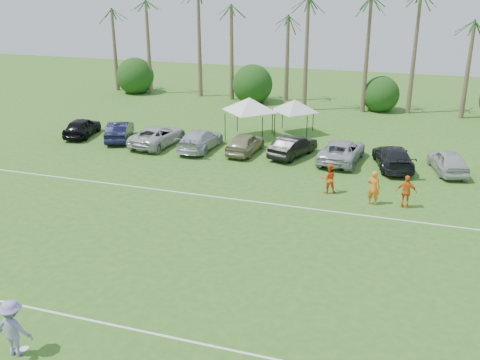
% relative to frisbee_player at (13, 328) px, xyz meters
% --- Properties ---
extents(field_lines, '(80.00, 12.10, 0.01)m').
position_rel_frisbee_player_xyz_m(field_lines, '(2.41, 8.25, -0.96)').
color(field_lines, white).
rests_on(field_lines, ground).
extents(palm_tree_0, '(2.40, 2.40, 8.90)m').
position_rel_frisbee_player_xyz_m(palm_tree_0, '(-19.59, 38.25, 6.51)').
color(palm_tree_0, brown).
rests_on(palm_tree_0, ground).
extents(palm_tree_1, '(2.40, 2.40, 9.90)m').
position_rel_frisbee_player_xyz_m(palm_tree_1, '(-14.59, 38.25, 7.39)').
color(palm_tree_1, brown).
rests_on(palm_tree_1, ground).
extents(palm_tree_2, '(2.40, 2.40, 10.90)m').
position_rel_frisbee_player_xyz_m(palm_tree_2, '(-9.59, 38.25, 8.25)').
color(palm_tree_2, brown).
rests_on(palm_tree_2, ground).
extents(palm_tree_4, '(2.40, 2.40, 8.90)m').
position_rel_frisbee_player_xyz_m(palm_tree_4, '(-1.59, 38.25, 6.51)').
color(palm_tree_4, brown).
rests_on(palm_tree_4, ground).
extents(palm_tree_5, '(2.40, 2.40, 9.90)m').
position_rel_frisbee_player_xyz_m(palm_tree_5, '(2.41, 38.25, 7.39)').
color(palm_tree_5, brown).
rests_on(palm_tree_5, ground).
extents(palm_tree_6, '(2.40, 2.40, 10.90)m').
position_rel_frisbee_player_xyz_m(palm_tree_6, '(6.41, 38.25, 8.25)').
color(palm_tree_6, brown).
rests_on(palm_tree_6, ground).
extents(palm_tree_8, '(2.40, 2.40, 8.90)m').
position_rel_frisbee_player_xyz_m(palm_tree_8, '(15.41, 38.25, 6.51)').
color(palm_tree_8, brown).
rests_on(palm_tree_8, ground).
extents(bush_tree_0, '(4.00, 4.00, 4.00)m').
position_rel_frisbee_player_xyz_m(bush_tree_0, '(-16.59, 39.25, 0.83)').
color(bush_tree_0, brown).
rests_on(bush_tree_0, ground).
extents(bush_tree_1, '(4.00, 4.00, 4.00)m').
position_rel_frisbee_player_xyz_m(bush_tree_1, '(-3.59, 39.25, 0.83)').
color(bush_tree_1, brown).
rests_on(bush_tree_1, ground).
extents(bush_tree_2, '(4.00, 4.00, 4.00)m').
position_rel_frisbee_player_xyz_m(bush_tree_2, '(8.41, 39.25, 0.83)').
color(bush_tree_2, brown).
rests_on(bush_tree_2, ground).
extents(sideline_player_a, '(0.74, 0.55, 1.87)m').
position_rel_frisbee_player_xyz_m(sideline_player_a, '(9.70, 15.90, -0.03)').
color(sideline_player_a, orange).
rests_on(sideline_player_a, ground).
extents(sideline_player_b, '(1.00, 0.88, 1.71)m').
position_rel_frisbee_player_xyz_m(sideline_player_b, '(7.20, 16.79, -0.11)').
color(sideline_player_b, '#E95A19').
rests_on(sideline_player_b, ground).
extents(sideline_player_c, '(1.04, 0.45, 1.77)m').
position_rel_frisbee_player_xyz_m(sideline_player_c, '(11.36, 15.97, -0.08)').
color(sideline_player_c, orange).
rests_on(sideline_player_c, ground).
extents(canopy_tent_left, '(4.38, 4.38, 3.55)m').
position_rel_frisbee_player_xyz_m(canopy_tent_left, '(-0.28, 26.12, 2.07)').
color(canopy_tent_left, black).
rests_on(canopy_tent_left, ground).
extents(canopy_tent_right, '(3.84, 3.84, 3.11)m').
position_rel_frisbee_player_xyz_m(canopy_tent_right, '(2.71, 28.15, 1.70)').
color(canopy_tent_right, black).
rests_on(canopy_tent_right, ground).
extents(frisbee_player, '(1.27, 0.75, 1.94)m').
position_rel_frisbee_player_xyz_m(frisbee_player, '(0.00, 0.00, 0.00)').
color(frisbee_player, '#857FB5').
rests_on(frisbee_player, ground).
extents(parked_car_0, '(2.38, 4.38, 1.41)m').
position_rel_frisbee_player_xyz_m(parked_car_0, '(-12.44, 22.53, -0.26)').
color(parked_car_0, black).
rests_on(parked_car_0, ground).
extents(parked_car_1, '(2.88, 4.54, 1.41)m').
position_rel_frisbee_player_xyz_m(parked_car_1, '(-9.18, 22.44, -0.26)').
color(parked_car_1, black).
rests_on(parked_car_1, ground).
extents(parked_car_2, '(2.78, 5.27, 1.41)m').
position_rel_frisbee_player_xyz_m(parked_car_2, '(-5.92, 22.17, -0.26)').
color(parked_car_2, '#B9B9B9').
rests_on(parked_car_2, ground).
extents(parked_car_3, '(2.05, 4.90, 1.41)m').
position_rel_frisbee_player_xyz_m(parked_car_3, '(-2.66, 22.17, -0.26)').
color(parked_car_3, '#BABAC6').
rests_on(parked_car_3, ground).
extents(parked_car_4, '(1.93, 4.25, 1.41)m').
position_rel_frisbee_player_xyz_m(parked_car_4, '(0.60, 22.33, -0.26)').
color(parked_car_4, gray).
rests_on(parked_car_4, ground).
extents(parked_car_5, '(2.73, 4.54, 1.41)m').
position_rel_frisbee_player_xyz_m(parked_car_5, '(3.86, 22.64, -0.26)').
color(parked_car_5, black).
rests_on(parked_car_5, ground).
extents(parked_car_6, '(2.77, 5.27, 1.41)m').
position_rel_frisbee_player_xyz_m(parked_car_6, '(7.12, 22.57, -0.26)').
color(parked_car_6, '#ACAEB9').
rests_on(parked_car_6, ground).
extents(parked_car_7, '(3.11, 5.21, 1.41)m').
position_rel_frisbee_player_xyz_m(parked_car_7, '(10.38, 22.28, -0.26)').
color(parked_car_7, black).
rests_on(parked_car_7, ground).
extents(parked_car_8, '(2.64, 4.43, 1.41)m').
position_rel_frisbee_player_xyz_m(parked_car_8, '(13.64, 22.46, -0.26)').
color(parked_car_8, '#BBBBBB').
rests_on(parked_car_8, ground).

